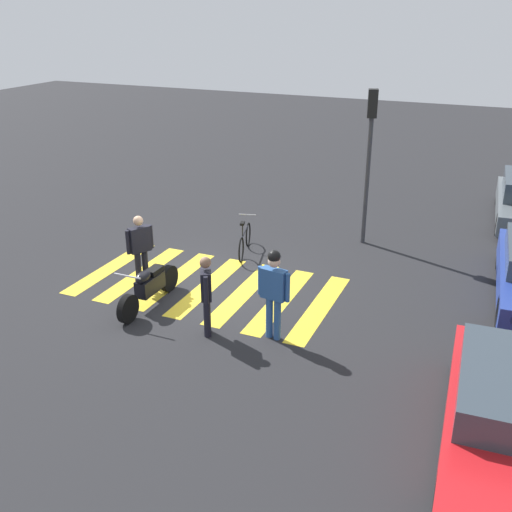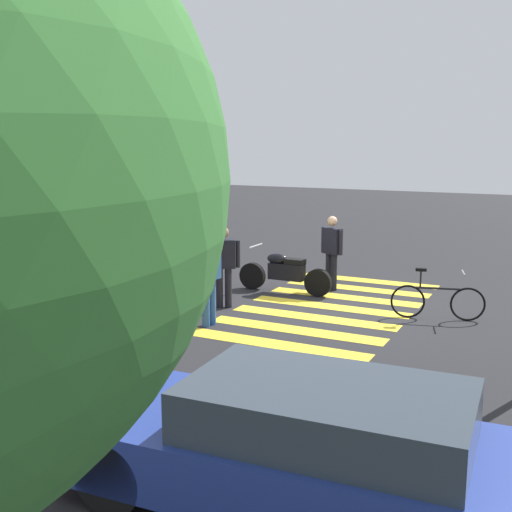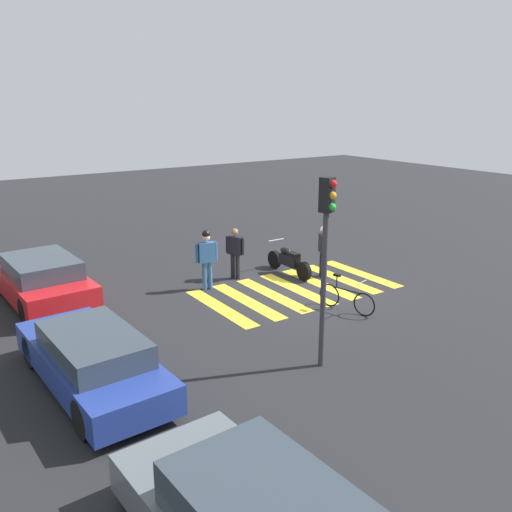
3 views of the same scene
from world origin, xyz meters
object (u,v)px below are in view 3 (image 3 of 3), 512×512
(leaning_bicycle, at_px, (346,298))
(police_motorcycle, at_px, (289,261))
(car_red_convertible, at_px, (41,279))
(traffic_light_pole, at_px, (326,243))
(pedestrian_bystander, at_px, (207,255))
(car_blue_hatchback, at_px, (92,359))
(officer_by_motorcycle, at_px, (323,248))
(officer_on_foot, at_px, (235,250))

(leaning_bicycle, bearing_deg, police_motorcycle, -11.28)
(car_red_convertible, bearing_deg, police_motorcycle, -105.10)
(traffic_light_pole, bearing_deg, pedestrian_bystander, -3.61)
(car_blue_hatchback, xyz_separation_m, traffic_light_pole, (-1.85, -4.36, 2.14))
(police_motorcycle, bearing_deg, car_red_convertible, 74.90)
(pedestrian_bystander, height_order, traffic_light_pole, traffic_light_pole)
(car_red_convertible, height_order, traffic_light_pole, traffic_light_pole)
(leaning_bicycle, distance_m, car_red_convertible, 8.58)
(car_red_convertible, bearing_deg, traffic_light_pole, -151.66)
(leaning_bicycle, xyz_separation_m, officer_by_motorcycle, (2.62, -1.41, 0.59))
(leaning_bicycle, distance_m, car_blue_hatchback, 6.99)
(officer_by_motorcycle, relative_size, car_blue_hatchback, 0.36)
(police_motorcycle, height_order, car_blue_hatchback, car_blue_hatchback)
(car_blue_hatchback, bearing_deg, pedestrian_bystander, -50.95)
(traffic_light_pole, bearing_deg, leaning_bicycle, -52.28)
(police_motorcycle, xyz_separation_m, officer_by_motorcycle, (-0.83, -0.73, 0.51))
(officer_on_foot, distance_m, officer_by_motorcycle, 2.82)
(pedestrian_bystander, xyz_separation_m, car_red_convertible, (1.77, 4.38, -0.43))
(police_motorcycle, xyz_separation_m, traffic_light_pole, (-5.47, 3.31, 2.30))
(police_motorcycle, xyz_separation_m, car_blue_hatchback, (-3.62, 7.67, 0.16))
(leaning_bicycle, xyz_separation_m, car_red_convertible, (5.42, 6.64, 0.28))
(police_motorcycle, xyz_separation_m, officer_on_foot, (0.59, 1.71, 0.49))
(officer_by_motorcycle, relative_size, pedestrian_bystander, 0.91)
(police_motorcycle, height_order, car_red_convertible, car_red_convertible)
(police_motorcycle, distance_m, traffic_light_pole, 6.79)
(officer_by_motorcycle, bearing_deg, car_red_convertible, 70.81)
(police_motorcycle, height_order, traffic_light_pole, traffic_light_pole)
(officer_on_foot, relative_size, pedestrian_bystander, 0.89)
(leaning_bicycle, bearing_deg, car_red_convertible, 50.75)
(pedestrian_bystander, height_order, car_red_convertible, pedestrian_bystander)
(car_blue_hatchback, bearing_deg, officer_on_foot, -54.75)
(officer_on_foot, distance_m, pedestrian_bystander, 1.31)
(car_blue_hatchback, bearing_deg, police_motorcycle, -64.73)
(pedestrian_bystander, distance_m, car_red_convertible, 4.74)
(police_motorcycle, bearing_deg, leaning_bicycle, 168.72)
(pedestrian_bystander, relative_size, traffic_light_pole, 0.45)
(pedestrian_bystander, height_order, car_blue_hatchback, pedestrian_bystander)
(police_motorcycle, relative_size, officer_on_foot, 1.33)
(leaning_bicycle, xyz_separation_m, traffic_light_pole, (-2.03, 2.62, 2.38))
(leaning_bicycle, relative_size, car_blue_hatchback, 0.36)
(car_blue_hatchback, distance_m, traffic_light_pole, 5.20)
(traffic_light_pole, bearing_deg, officer_on_foot, -14.77)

